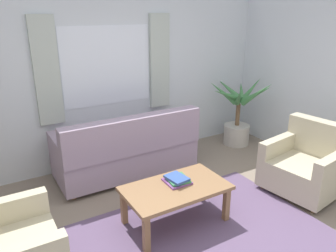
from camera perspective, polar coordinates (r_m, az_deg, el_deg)
The scene contains 9 objects.
ground_plane at distance 3.55m, azimuth 4.69°, elevation -18.96°, with size 6.24×6.24×0.00m, color gray.
wall_back at distance 4.87m, azimuth -10.64°, elevation 8.54°, with size 5.32×0.12×2.60m, color silver.
window_with_curtains at distance 4.77m, azimuth -10.39°, elevation 10.16°, with size 1.98×0.07×1.40m.
area_rug at distance 3.54m, azimuth 4.70°, elevation -18.89°, with size 2.69×1.77×0.01m, color #604C6B.
couch at distance 4.58m, azimuth -7.00°, elevation -4.21°, with size 1.90×0.82×0.92m.
armchair_right at distance 4.53m, azimuth 22.87°, elevation -6.20°, with size 0.93×0.95×0.88m.
coffee_table at distance 3.56m, azimuth 1.34°, elevation -11.22°, with size 1.10×0.64×0.44m.
book_stack_on_table at distance 3.60m, azimuth 1.58°, elevation -9.25°, with size 0.26×0.28×0.07m.
potted_plant at distance 5.68m, azimuth 12.01°, elevation 1.43°, with size 1.10×1.20×1.20m.
Camera 1 is at (-1.66, -2.23, 2.21)m, focal length 35.22 mm.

